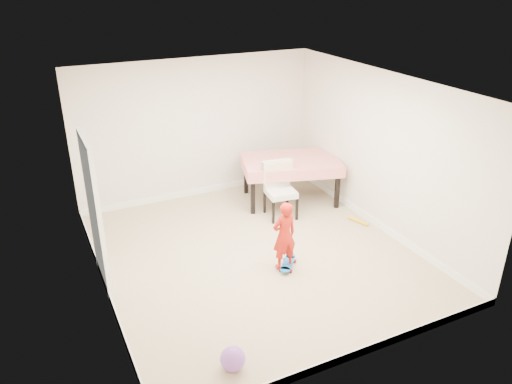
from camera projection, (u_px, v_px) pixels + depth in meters
name	position (u px, v px, depth m)	size (l,w,h in m)	color
ground	(256.00, 254.00, 7.66)	(5.00, 5.00, 0.00)	tan
ceiling	(256.00, 87.00, 6.59)	(4.50, 5.00, 0.04)	white
wall_back	(197.00, 129.00, 9.15)	(4.50, 0.04, 2.60)	beige
wall_front	(361.00, 260.00, 5.09)	(4.50, 0.04, 2.60)	beige
wall_left	(96.00, 206.00, 6.23)	(0.04, 5.00, 2.60)	beige
wall_right	(381.00, 153.00, 8.00)	(0.04, 5.00, 2.60)	beige
door	(95.00, 216.00, 6.60)	(0.10, 0.94, 2.11)	white
baseboard_back	(200.00, 191.00, 9.67)	(4.50, 0.02, 0.12)	white
baseboard_front	(352.00, 355.00, 5.59)	(4.50, 0.02, 0.12)	white
baseboard_left	(107.00, 288.00, 6.74)	(0.02, 5.00, 0.12)	white
baseboard_right	(374.00, 221.00, 8.52)	(0.02, 5.00, 0.12)	white
dining_table	(290.00, 180.00, 9.27)	(1.74, 1.09, 0.82)	#AA091A
dining_chair	(281.00, 191.00, 8.62)	(0.54, 0.62, 0.98)	beige
skateboard	(288.00, 265.00, 7.32)	(0.51, 0.19, 0.08)	blue
child	(284.00, 238.00, 7.09)	(0.38, 0.25, 1.03)	red
balloon	(233.00, 359.00, 5.43)	(0.28, 0.28, 0.28)	purple
foam_toy	(358.00, 221.00, 8.59)	(0.06, 0.06, 0.40)	gold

